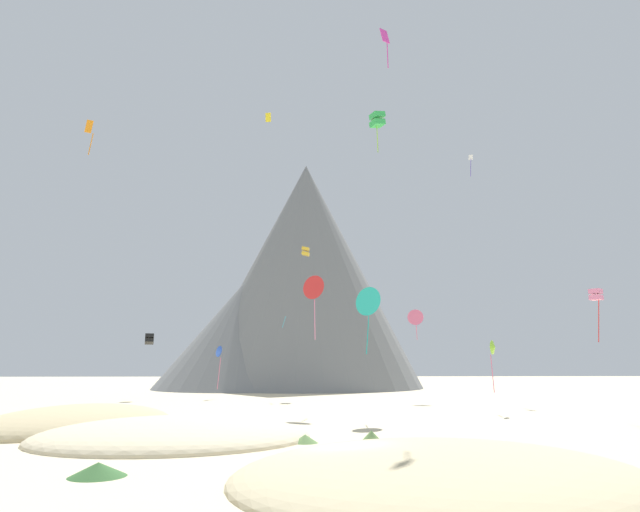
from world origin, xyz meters
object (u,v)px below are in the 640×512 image
at_px(kite_yellow_high, 268,117).
at_px(kite_white_high, 471,161).
at_px(kite_orange_mid, 89,131).
at_px(kite_gold_mid, 306,251).
at_px(rock_massif, 294,284).
at_px(kite_lime_low, 494,348).
at_px(kite_red_low, 314,288).
at_px(kite_blue_low, 220,352).
at_px(kite_teal_low, 367,301).
at_px(kite_rainbow_low, 415,318).
at_px(bush_far_left, 305,439).
at_px(bush_scatter_east, 371,436).
at_px(bush_near_right, 98,469).
at_px(kite_magenta_high, 385,39).
at_px(kite_green_high, 377,120).
at_px(kite_black_low, 149,339).
at_px(kite_pink_low, 596,295).
at_px(kite_cyan_low, 284,322).

bearing_deg(kite_yellow_high, kite_white_high, -94.11).
xyz_separation_m(kite_orange_mid, kite_gold_mid, (20.59, 36.45, -3.57)).
height_order(rock_massif, kite_lime_low, rock_massif).
relative_size(rock_massif, kite_yellow_high, 53.47).
relative_size(kite_orange_mid, kite_red_low, 0.54).
relative_size(kite_blue_low, kite_teal_low, 1.01).
bearing_deg(kite_white_high, kite_rainbow_low, -44.97).
height_order(kite_blue_low, kite_teal_low, kite_teal_low).
height_order(bush_far_left, kite_gold_mid, kite_gold_mid).
height_order(bush_scatter_east, bush_near_right, bush_scatter_east).
bearing_deg(kite_magenta_high, kite_rainbow_low, -102.73).
bearing_deg(kite_blue_low, kite_green_high, -122.86).
relative_size(bush_scatter_east, kite_black_low, 0.91).
height_order(bush_far_left, kite_pink_low, kite_pink_low).
distance_m(kite_rainbow_low, kite_teal_low, 26.16).
relative_size(kite_teal_low, kite_gold_mid, 3.90).
distance_m(bush_far_left, kite_black_low, 48.85).
relative_size(bush_far_left, kite_rainbow_low, 0.39).
distance_m(kite_orange_mid, kite_blue_low, 37.80).
bearing_deg(kite_magenta_high, kite_green_high, -89.47).
bearing_deg(kite_white_high, kite_gold_mid, -88.60).
height_order(bush_scatter_east, kite_gold_mid, kite_gold_mid).
xyz_separation_m(kite_pink_low, kite_white_high, (2.03, 37.49, 26.93)).
bearing_deg(kite_orange_mid, kite_magenta_high, -144.43).
relative_size(kite_rainbow_low, kite_pink_low, 0.84).
relative_size(kite_lime_low, kite_yellow_high, 4.10).
bearing_deg(kite_green_high, kite_red_low, 42.86).
distance_m(kite_black_low, kite_gold_mid, 26.55).
distance_m(kite_lime_low, kite_pink_low, 10.46).
bearing_deg(bush_far_left, kite_orange_mid, 144.42).
relative_size(kite_rainbow_low, kite_cyan_low, 2.64).
height_order(rock_massif, kite_cyan_low, rock_massif).
distance_m(kite_orange_mid, kite_green_high, 27.50).
height_order(kite_green_high, kite_teal_low, kite_green_high).
relative_size(kite_cyan_low, kite_yellow_high, 1.24).
relative_size(kite_magenta_high, kite_cyan_low, 2.55).
bearing_deg(kite_pink_low, kite_teal_low, 48.05).
bearing_deg(kite_teal_low, bush_far_left, 40.86).
relative_size(kite_blue_low, kite_yellow_high, 4.92).
distance_m(kite_green_high, kite_gold_mid, 34.17).
height_order(bush_scatter_east, kite_red_low, kite_red_low).
xyz_separation_m(bush_scatter_east, kite_blue_low, (-15.02, 45.21, 5.94)).
distance_m(bush_scatter_east, bush_far_left, 4.00).
bearing_deg(bush_scatter_east, kite_cyan_low, 98.29).
height_order(bush_far_left, kite_rainbow_low, kite_rainbow_low).
distance_m(bush_scatter_east, kite_cyan_low, 42.78).
distance_m(bush_far_left, kite_teal_low, 17.87).
bearing_deg(kite_yellow_high, kite_green_high, -175.96).
xyz_separation_m(kite_black_low, kite_red_low, (21.80, -23.25, 4.03)).
relative_size(kite_rainbow_low, kite_black_low, 2.64).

